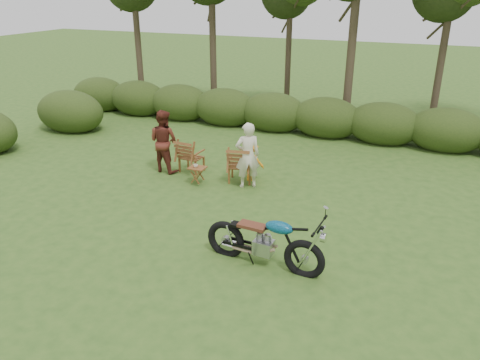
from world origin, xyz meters
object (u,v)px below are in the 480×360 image
at_px(motorcycle, 263,264).
at_px(lawn_chair_left, 192,171).
at_px(lawn_chair_right, 241,181).
at_px(side_table, 198,176).
at_px(adult_a, 247,187).
at_px(cup, 196,166).
at_px(adult_b, 166,171).
at_px(child, 251,180).

bearing_deg(motorcycle, lawn_chair_left, 137.13).
relative_size(lawn_chair_right, lawn_chair_left, 1.05).
relative_size(motorcycle, side_table, 4.79).
relative_size(motorcycle, adult_a, 1.30).
xyz_separation_m(cup, adult_a, (1.37, 0.36, -0.53)).
bearing_deg(side_table, motorcycle, -45.20).
bearing_deg(adult_b, child, -165.09).
xyz_separation_m(cup, child, (1.28, 0.85, -0.53)).
height_order(adult_b, child, adult_b).
bearing_deg(side_table, cup, -157.95).
relative_size(lawn_chair_left, cup, 8.83).
height_order(lawn_chair_right, adult_a, adult_a).
bearing_deg(adult_b, lawn_chair_right, -169.15).
bearing_deg(adult_b, side_table, 166.94).
bearing_deg(lawn_chair_right, lawn_chair_left, -17.95).
bearing_deg(motorcycle, adult_b, 144.49).
distance_m(side_table, cup, 0.29).
height_order(motorcycle, side_table, motorcycle).
height_order(cup, adult_a, adult_a).
bearing_deg(child, cup, 23.42).
bearing_deg(adult_a, cup, -18.52).
relative_size(side_table, cup, 4.27).
xyz_separation_m(lawn_chair_left, adult_b, (-0.73, -0.28, 0.00)).
distance_m(motorcycle, lawn_chair_left, 5.30).
distance_m(side_table, adult_b, 1.45).
bearing_deg(adult_a, side_table, -18.76).
bearing_deg(adult_b, motorcycle, 148.53).
xyz_separation_m(lawn_chair_right, cup, (-1.06, -0.65, 0.53)).
xyz_separation_m(side_table, child, (1.24, 0.83, -0.24)).
xyz_separation_m(lawn_chair_right, child, (0.22, 0.20, 0.00)).
distance_m(side_table, child, 1.51).
bearing_deg(adult_a, adult_b, -36.76).
relative_size(adult_a, child, 1.60).
distance_m(motorcycle, cup, 4.36).
height_order(lawn_chair_left, cup, cup).
distance_m(lawn_chair_left, adult_b, 0.79).
xyz_separation_m(motorcycle, lawn_chair_left, (-3.64, 3.84, 0.00)).
distance_m(side_table, adult_a, 1.40).
height_order(motorcycle, adult_b, adult_b).
bearing_deg(lawn_chair_right, adult_b, -9.62).
distance_m(lawn_chair_right, lawn_chair_left, 1.63).
height_order(adult_a, child, adult_a).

